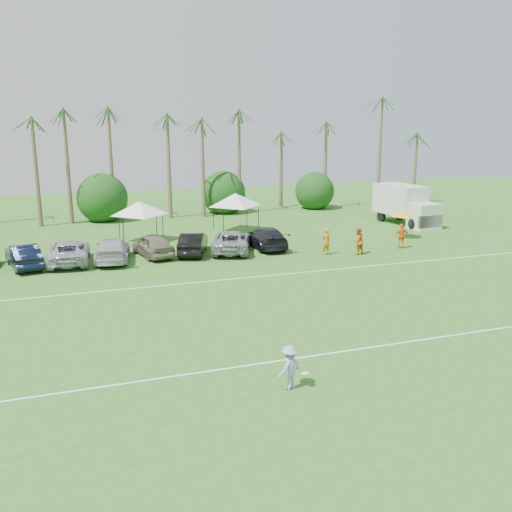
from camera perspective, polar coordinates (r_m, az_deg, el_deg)
name	(u,v)px	position (r m, az deg, el deg)	size (l,w,h in m)	color
ground	(353,374)	(22.20, 9.68, -11.52)	(120.00, 120.00, 0.00)	#2E671E
field_lines	(276,309)	(28.92, 2.00, -5.29)	(80.00, 12.10, 0.01)	white
palm_tree_2	(27,121)	(55.52, -21.93, 12.45)	(2.40, 2.40, 10.90)	brown
palm_tree_3	(74,111)	(55.53, -17.78, 13.65)	(2.40, 2.40, 11.90)	brown
palm_tree_4	(120,140)	(55.84, -13.41, 11.26)	(2.40, 2.40, 8.90)	brown
palm_tree_5	(163,130)	(56.39, -9.33, 12.35)	(2.40, 2.40, 9.90)	brown
palm_tree_6	(203,120)	(57.23, -5.31, 13.34)	(2.40, 2.40, 10.90)	brown
palm_tree_7	(242,112)	(58.34, -1.40, 14.23)	(2.40, 2.40, 11.90)	brown
palm_tree_8	(288,138)	(60.09, 3.25, 11.73)	(2.40, 2.40, 8.90)	brown
palm_tree_9	(332,129)	(62.16, 7.63, 12.50)	(2.40, 2.40, 9.90)	brown
palm_tree_10	(374,120)	(64.56, 11.72, 13.14)	(2.40, 2.40, 10.90)	brown
palm_tree_11	(406,112)	(66.70, 14.80, 13.71)	(2.40, 2.40, 11.90)	brown
bush_tree_1	(101,200)	(57.12, -15.21, 5.47)	(4.00, 4.00, 4.00)	brown
bush_tree_2	(221,194)	(59.19, -3.51, 6.18)	(4.00, 4.00, 4.00)	brown
bush_tree_3	(310,190)	(62.64, 5.38, 6.55)	(4.00, 4.00, 4.00)	brown
sideline_player_a	(326,241)	(40.38, 6.99, 1.46)	(0.70, 0.46, 1.92)	orange
sideline_player_b	(358,241)	(40.82, 10.15, 1.48)	(0.93, 0.73, 1.92)	#D36017
sideline_player_c	(402,236)	(43.47, 14.36, 1.95)	(1.08, 0.45, 1.85)	orange
box_truck	(406,204)	(53.59, 14.77, 5.06)	(3.18, 6.97, 3.48)	silver
canopy_tent_left	(139,201)	(45.07, -11.58, 5.38)	(4.55, 4.55, 3.69)	black
canopy_tent_right	(235,193)	(48.30, -2.08, 6.29)	(4.70, 4.70, 3.81)	black
market_umbrella	(403,213)	(47.06, 14.50, 4.15)	(2.02, 2.02, 2.25)	black
frisbee_player	(289,367)	(20.49, 3.37, -11.06)	(1.27, 1.00, 1.62)	#A89ADA
parked_car_1	(24,256)	(39.56, -22.23, 0.01)	(1.64, 4.70, 1.55)	black
parked_car_2	(69,252)	(39.75, -18.20, 0.41)	(2.57, 5.58, 1.55)	#A6A8B5
parked_car_3	(113,250)	(39.55, -14.16, 0.61)	(2.17, 5.34, 1.55)	#B1B2BB
parked_car_4	(153,245)	(40.30, -10.27, 1.05)	(1.83, 4.55, 1.55)	gray
parked_car_5	(193,243)	(40.56, -6.32, 1.26)	(1.64, 4.70, 1.55)	black
parked_car_6	(231,241)	(41.09, -2.47, 1.49)	(2.57, 5.58, 1.55)	gray
parked_car_7	(266,238)	(42.32, 1.00, 1.86)	(2.17, 5.34, 1.55)	black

